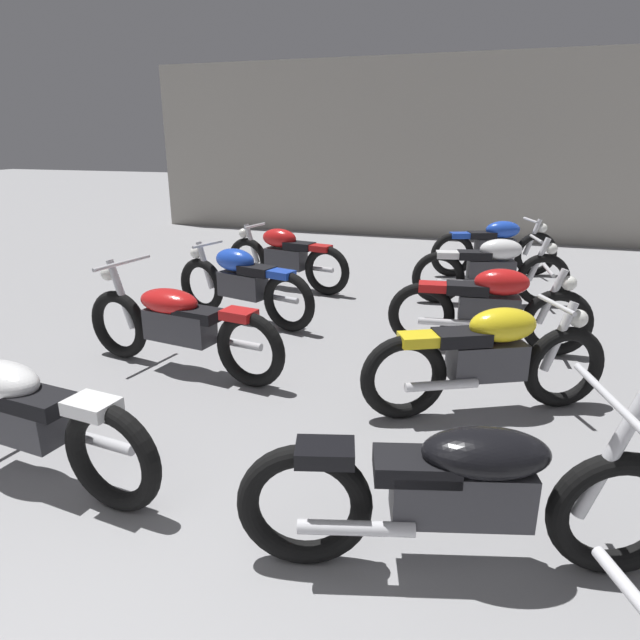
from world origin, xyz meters
TOP-DOWN VIEW (x-y plane):
  - back_wall at (0.00, 12.01)m, footprint 12.67×0.24m
  - motorcycle_left_row_1 at (-1.31, 2.27)m, footprint 2.17×0.68m
  - motorcycle_left_row_2 at (-1.27, 4.06)m, footprint 2.16×0.68m
  - motorcycle_left_row_3 at (-1.36, 5.56)m, footprint 1.93×0.67m
  - motorcycle_left_row_4 at (-1.42, 7.06)m, footprint 1.96×0.57m
  - motorcycle_right_row_1 at (1.36, 2.33)m, footprint 2.12×0.86m
  - motorcycle_right_row_2 at (1.41, 4.08)m, footprint 1.81×0.98m
  - motorcycle_right_row_3 at (1.38, 5.45)m, footprint 1.97×0.54m
  - motorcycle_right_row_4 at (1.35, 7.16)m, footprint 1.95×0.66m
  - motorcycle_right_row_5 at (1.36, 8.77)m, footprint 1.88×0.81m

SIDE VIEW (x-z plane):
  - motorcycle_left_row_1 at x=-1.31m, z-range -0.04..0.94m
  - motorcycle_left_row_2 at x=-1.27m, z-range -0.04..0.94m
  - motorcycle_right_row_1 at x=1.36m, z-range -0.04..0.94m
  - motorcycle_left_row_3 at x=-1.36m, z-range 0.02..0.90m
  - motorcycle_left_row_4 at x=-1.42m, z-range 0.02..0.90m
  - motorcycle_right_row_2 at x=1.41m, z-range 0.02..0.90m
  - motorcycle_right_row_3 at x=1.38m, z-range 0.02..0.90m
  - motorcycle_right_row_4 at x=1.35m, z-range 0.02..0.90m
  - motorcycle_right_row_5 at x=1.36m, z-range 0.02..0.90m
  - back_wall at x=0.00m, z-range 0.00..3.60m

